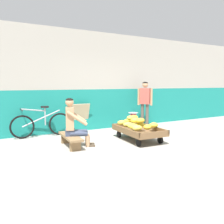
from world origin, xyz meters
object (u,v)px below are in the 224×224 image
(banana_cart, at_px, (139,131))
(customer_adult, at_px, (145,99))
(vendor_seated, at_px, (74,123))
(shopping_bag, at_px, (138,130))
(low_bench, at_px, (70,138))
(weighing_scale, at_px, (133,117))
(bicycle_near_left, at_px, (42,124))
(plastic_crate, at_px, (133,127))
(sign_board, at_px, (78,118))

(banana_cart, distance_m, customer_adult, 1.91)
(vendor_seated, height_order, shopping_bag, vendor_seated)
(low_bench, relative_size, weighing_scale, 3.71)
(bicycle_near_left, bearing_deg, low_bench, -74.88)
(low_bench, distance_m, vendor_seated, 0.38)
(weighing_scale, bearing_deg, banana_cart, -116.72)
(low_bench, bearing_deg, plastic_crate, 17.66)
(low_bench, relative_size, shopping_bag, 4.64)
(banana_cart, relative_size, vendor_seated, 1.30)
(sign_board, height_order, shopping_bag, sign_board)
(plastic_crate, relative_size, weighing_scale, 1.20)
(plastic_crate, distance_m, bicycle_near_left, 2.70)
(weighing_scale, relative_size, shopping_bag, 1.25)
(banana_cart, bearing_deg, shopping_bag, 56.68)
(low_bench, distance_m, sign_board, 1.79)
(bicycle_near_left, xyz_separation_m, shopping_bag, (2.55, -0.97, -0.23))
(banana_cart, height_order, customer_adult, customer_adult)
(bicycle_near_left, height_order, sign_board, sign_board)
(weighing_scale, distance_m, customer_adult, 0.91)
(low_bench, height_order, plastic_crate, plastic_crate)
(weighing_scale, bearing_deg, sign_board, 149.14)
(vendor_seated, relative_size, sign_board, 1.32)
(weighing_scale, xyz_separation_m, shopping_bag, (-0.06, -0.33, -0.33))
(low_bench, xyz_separation_m, vendor_seated, (0.08, -0.03, 0.37))
(vendor_seated, bearing_deg, customer_adult, 20.64)
(bicycle_near_left, relative_size, shopping_bag, 6.92)
(banana_cart, height_order, shopping_bag, banana_cart)
(plastic_crate, relative_size, sign_board, 0.42)
(weighing_scale, xyz_separation_m, sign_board, (-1.46, 0.87, -0.03))
(banana_cart, relative_size, low_bench, 1.33)
(customer_adult, xyz_separation_m, shopping_bag, (-0.74, -0.66, -0.83))
(low_bench, xyz_separation_m, plastic_crate, (2.25, 0.72, -0.05))
(bicycle_near_left, distance_m, sign_board, 1.18)
(banana_cart, distance_m, low_bench, 1.77)
(sign_board, distance_m, customer_adult, 2.27)
(vendor_seated, bearing_deg, sign_board, 66.55)
(low_bench, height_order, vendor_seated, vendor_seated)
(bicycle_near_left, xyz_separation_m, sign_board, (1.15, 0.23, 0.08))
(customer_adult, bearing_deg, bicycle_near_left, 174.62)
(plastic_crate, distance_m, sign_board, 1.73)
(plastic_crate, xyz_separation_m, bicycle_near_left, (-2.61, 0.64, 0.20))
(vendor_seated, xyz_separation_m, sign_board, (0.70, 1.62, -0.14))
(banana_cart, relative_size, plastic_crate, 4.13)
(banana_cart, bearing_deg, bicycle_near_left, 142.22)
(low_bench, distance_m, customer_adult, 3.20)
(shopping_bag, bearing_deg, sign_board, 139.41)
(weighing_scale, bearing_deg, vendor_seated, -161.05)
(plastic_crate, height_order, shopping_bag, plastic_crate)
(weighing_scale, xyz_separation_m, customer_adult, (0.68, 0.33, 0.50))
(banana_cart, xyz_separation_m, bicycle_near_left, (-2.11, 1.64, 0.11))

